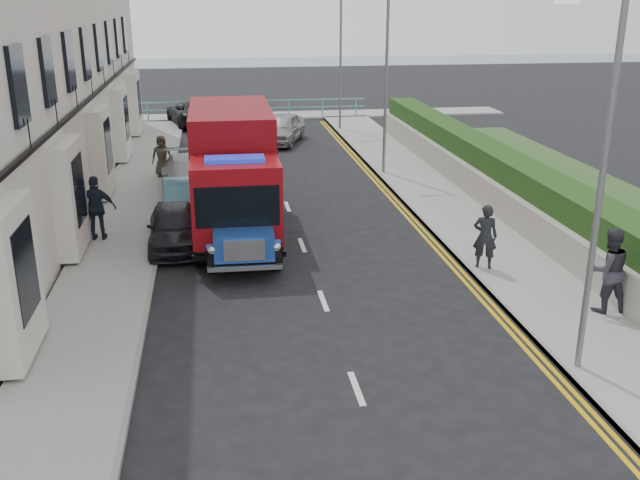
{
  "coord_description": "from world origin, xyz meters",
  "views": [
    {
      "loc": [
        -2.36,
        -13.22,
        6.82
      ],
      "look_at": [
        -0.02,
        2.35,
        1.4
      ],
      "focal_mm": 40.0,
      "sensor_mm": 36.0,
      "label": 1
    }
  ],
  "objects_px": {
    "lamp_near": "(597,167)",
    "lamp_mid": "(383,73)",
    "bedford_lorry": "(242,222)",
    "red_lorry": "(233,169)",
    "pedestrian_east_near": "(485,236)",
    "parked_car_front": "(174,227)",
    "lamp_far": "(338,53)"
  },
  "relations": [
    {
      "from": "lamp_mid",
      "to": "bedford_lorry",
      "type": "bearing_deg",
      "value": -123.5
    },
    {
      "from": "bedford_lorry",
      "to": "red_lorry",
      "type": "relative_size",
      "value": 0.72
    },
    {
      "from": "lamp_near",
      "to": "pedestrian_east_near",
      "type": "distance_m",
      "value": 6.08
    },
    {
      "from": "lamp_near",
      "to": "parked_car_front",
      "type": "bearing_deg",
      "value": 132.85
    },
    {
      "from": "bedford_lorry",
      "to": "red_lorry",
      "type": "distance_m",
      "value": 2.71
    },
    {
      "from": "lamp_near",
      "to": "lamp_mid",
      "type": "relative_size",
      "value": 1.0
    },
    {
      "from": "parked_car_front",
      "to": "pedestrian_east_near",
      "type": "bearing_deg",
      "value": -23.51
    },
    {
      "from": "lamp_mid",
      "to": "lamp_far",
      "type": "height_order",
      "value": "same"
    },
    {
      "from": "red_lorry",
      "to": "parked_car_front",
      "type": "xyz_separation_m",
      "value": [
        -1.74,
        -1.26,
        -1.33
      ]
    },
    {
      "from": "lamp_near",
      "to": "parked_car_front",
      "type": "height_order",
      "value": "lamp_near"
    },
    {
      "from": "lamp_mid",
      "to": "red_lorry",
      "type": "distance_m",
      "value": 9.0
    },
    {
      "from": "lamp_near",
      "to": "pedestrian_east_near",
      "type": "height_order",
      "value": "lamp_near"
    },
    {
      "from": "parked_car_front",
      "to": "pedestrian_east_near",
      "type": "xyz_separation_m",
      "value": [
        8.0,
        -3.12,
        0.35
      ]
    },
    {
      "from": "lamp_near",
      "to": "bedford_lorry",
      "type": "bearing_deg",
      "value": 129.78
    },
    {
      "from": "lamp_near",
      "to": "parked_car_front",
      "type": "xyz_separation_m",
      "value": [
        -7.78,
        8.38,
        -3.38
      ]
    },
    {
      "from": "lamp_far",
      "to": "pedestrian_east_near",
      "type": "relative_size",
      "value": 4.13
    },
    {
      "from": "bedford_lorry",
      "to": "lamp_mid",
      "type": "bearing_deg",
      "value": 57.67
    },
    {
      "from": "lamp_far",
      "to": "bedford_lorry",
      "type": "bearing_deg",
      "value": -107.32
    },
    {
      "from": "red_lorry",
      "to": "parked_car_front",
      "type": "bearing_deg",
      "value": -143.9
    },
    {
      "from": "lamp_mid",
      "to": "bedford_lorry",
      "type": "height_order",
      "value": "lamp_mid"
    },
    {
      "from": "parked_car_front",
      "to": "pedestrian_east_near",
      "type": "height_order",
      "value": "pedestrian_east_near"
    },
    {
      "from": "red_lorry",
      "to": "bedford_lorry",
      "type": "bearing_deg",
      "value": -86.83
    },
    {
      "from": "red_lorry",
      "to": "pedestrian_east_near",
      "type": "height_order",
      "value": "red_lorry"
    },
    {
      "from": "lamp_mid",
      "to": "bedford_lorry",
      "type": "distance_m",
      "value": 11.08
    },
    {
      "from": "bedford_lorry",
      "to": "red_lorry",
      "type": "bearing_deg",
      "value": 94.21
    },
    {
      "from": "parked_car_front",
      "to": "pedestrian_east_near",
      "type": "distance_m",
      "value": 8.59
    },
    {
      "from": "bedford_lorry",
      "to": "parked_car_front",
      "type": "xyz_separation_m",
      "value": [
        -1.88,
        1.3,
        -0.46
      ]
    },
    {
      "from": "lamp_mid",
      "to": "red_lorry",
      "type": "relative_size",
      "value": 1.0
    },
    {
      "from": "lamp_mid",
      "to": "red_lorry",
      "type": "height_order",
      "value": "lamp_mid"
    },
    {
      "from": "lamp_mid",
      "to": "parked_car_front",
      "type": "bearing_deg",
      "value": -135.6
    },
    {
      "from": "bedford_lorry",
      "to": "parked_car_front",
      "type": "relative_size",
      "value": 1.38
    },
    {
      "from": "lamp_far",
      "to": "bedford_lorry",
      "type": "distance_m",
      "value": 20.03
    }
  ]
}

